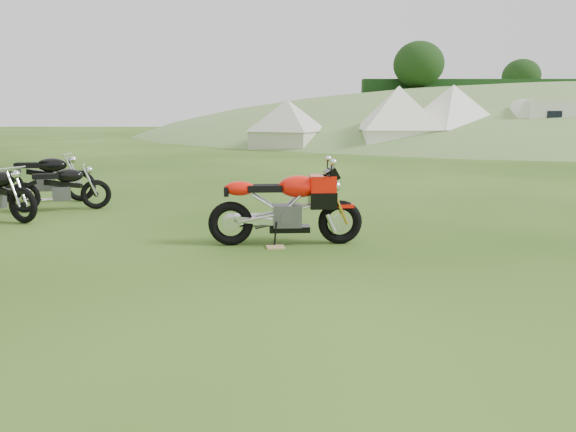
{
  "coord_description": "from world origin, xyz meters",
  "views": [
    {
      "loc": [
        -0.12,
        -6.15,
        1.77
      ],
      "look_at": [
        -0.1,
        0.4,
        0.54
      ],
      "focal_mm": 35.0,
      "sensor_mm": 36.0,
      "label": 1
    }
  ],
  "objects_px": {
    "sport_motorcycle": "(286,201)",
    "tent_right": "(452,119)",
    "tent_left": "(288,123)",
    "tent_mid": "(398,120)",
    "vintage_moto_b": "(43,176)",
    "caravan": "(567,126)",
    "vintage_moto_d": "(60,187)",
    "plywood_board": "(275,247)"
  },
  "relations": [
    {
      "from": "vintage_moto_b",
      "to": "tent_right",
      "type": "distance_m",
      "value": 19.54
    },
    {
      "from": "vintage_moto_b",
      "to": "vintage_moto_d",
      "type": "distance_m",
      "value": 1.27
    },
    {
      "from": "sport_motorcycle",
      "to": "vintage_moto_b",
      "type": "xyz_separation_m",
      "value": [
        -4.78,
        3.63,
        -0.08
      ]
    },
    {
      "from": "tent_left",
      "to": "tent_right",
      "type": "distance_m",
      "value": 7.59
    },
    {
      "from": "caravan",
      "to": "vintage_moto_d",
      "type": "bearing_deg",
      "value": -130.64
    },
    {
      "from": "plywood_board",
      "to": "tent_left",
      "type": "bearing_deg",
      "value": 89.39
    },
    {
      "from": "tent_mid",
      "to": "caravan",
      "type": "bearing_deg",
      "value": -2.72
    },
    {
      "from": "vintage_moto_b",
      "to": "tent_left",
      "type": "relative_size",
      "value": 0.69
    },
    {
      "from": "vintage_moto_d",
      "to": "caravan",
      "type": "relative_size",
      "value": 0.35
    },
    {
      "from": "sport_motorcycle",
      "to": "tent_right",
      "type": "height_order",
      "value": "tent_right"
    },
    {
      "from": "vintage_moto_b",
      "to": "tent_right",
      "type": "relative_size",
      "value": 0.59
    },
    {
      "from": "sport_motorcycle",
      "to": "tent_mid",
      "type": "height_order",
      "value": "tent_mid"
    },
    {
      "from": "sport_motorcycle",
      "to": "tent_left",
      "type": "xyz_separation_m",
      "value": [
        0.07,
        19.47,
        0.62
      ]
    },
    {
      "from": "vintage_moto_b",
      "to": "sport_motorcycle",
      "type": "bearing_deg",
      "value": -42.33
    },
    {
      "from": "vintage_moto_b",
      "to": "tent_right",
      "type": "xyz_separation_m",
      "value": [
        12.4,
        15.07,
        0.91
      ]
    },
    {
      "from": "tent_left",
      "to": "vintage_moto_b",
      "type": "bearing_deg",
      "value": -82.39
    },
    {
      "from": "tent_left",
      "to": "tent_right",
      "type": "xyz_separation_m",
      "value": [
        7.55,
        -0.77,
        0.2
      ]
    },
    {
      "from": "plywood_board",
      "to": "tent_right",
      "type": "bearing_deg",
      "value": 67.69
    },
    {
      "from": "plywood_board",
      "to": "vintage_moto_d",
      "type": "relative_size",
      "value": 0.14
    },
    {
      "from": "vintage_moto_d",
      "to": "vintage_moto_b",
      "type": "bearing_deg",
      "value": 107.44
    },
    {
      "from": "sport_motorcycle",
      "to": "tent_right",
      "type": "bearing_deg",
      "value": 64.36
    },
    {
      "from": "sport_motorcycle",
      "to": "tent_left",
      "type": "relative_size",
      "value": 0.7
    },
    {
      "from": "plywood_board",
      "to": "vintage_moto_d",
      "type": "xyz_separation_m",
      "value": [
        -3.91,
        2.8,
        0.43
      ]
    },
    {
      "from": "sport_motorcycle",
      "to": "vintage_moto_d",
      "type": "xyz_separation_m",
      "value": [
        -4.04,
        2.6,
        -0.15
      ]
    },
    {
      "from": "tent_mid",
      "to": "tent_right",
      "type": "height_order",
      "value": "tent_right"
    },
    {
      "from": "vintage_moto_b",
      "to": "tent_mid",
      "type": "distance_m",
      "value": 17.58
    },
    {
      "from": "plywood_board",
      "to": "caravan",
      "type": "xyz_separation_m",
      "value": [
        12.63,
        18.0,
        1.11
      ]
    },
    {
      "from": "tent_left",
      "to": "tent_right",
      "type": "height_order",
      "value": "tent_right"
    },
    {
      "from": "tent_right",
      "to": "vintage_moto_b",
      "type": "bearing_deg",
      "value": -152.83
    },
    {
      "from": "tent_right",
      "to": "tent_mid",
      "type": "bearing_deg",
      "value": 167.89
    },
    {
      "from": "vintage_moto_d",
      "to": "caravan",
      "type": "distance_m",
      "value": 22.47
    },
    {
      "from": "vintage_moto_b",
      "to": "vintage_moto_d",
      "type": "bearing_deg",
      "value": -59.68
    },
    {
      "from": "tent_right",
      "to": "sport_motorcycle",
      "type": "bearing_deg",
      "value": -135.56
    },
    {
      "from": "sport_motorcycle",
      "to": "plywood_board",
      "type": "xyz_separation_m",
      "value": [
        -0.14,
        -0.2,
        -0.58
      ]
    },
    {
      "from": "plywood_board",
      "to": "tent_right",
      "type": "distance_m",
      "value": 20.48
    },
    {
      "from": "tent_mid",
      "to": "caravan",
      "type": "height_order",
      "value": "tent_mid"
    },
    {
      "from": "tent_left",
      "to": "tent_mid",
      "type": "bearing_deg",
      "value": 10.18
    },
    {
      "from": "plywood_board",
      "to": "tent_mid",
      "type": "distance_m",
      "value": 19.15
    },
    {
      "from": "plywood_board",
      "to": "vintage_moto_b",
      "type": "distance_m",
      "value": 6.04
    },
    {
      "from": "tent_mid",
      "to": "sport_motorcycle",
      "type": "bearing_deg",
      "value": -105.25
    },
    {
      "from": "sport_motorcycle",
      "to": "vintage_moto_d",
      "type": "bearing_deg",
      "value": 143.84
    },
    {
      "from": "sport_motorcycle",
      "to": "caravan",
      "type": "xyz_separation_m",
      "value": [
        12.49,
        17.8,
        0.53
      ]
    }
  ]
}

